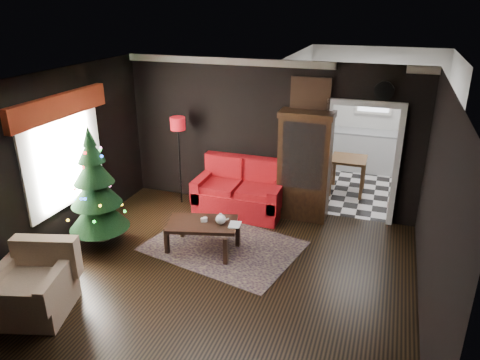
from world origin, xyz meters
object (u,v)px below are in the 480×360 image
(christmas_tree, at_px, (95,187))
(kitchen_table, at_px, (347,175))
(armchair, at_px, (31,282))
(teapot, at_px, (221,219))
(coffee_table, at_px, (203,236))
(curio_cabinet, at_px, (304,168))
(floor_lamp, at_px, (180,163))
(wall_clock, at_px, (384,91))
(loveseat, at_px, (240,188))

(christmas_tree, xyz_separation_m, kitchen_table, (3.53, 3.56, -0.68))
(armchair, height_order, teapot, armchair)
(coffee_table, bearing_deg, christmas_tree, -166.07)
(curio_cabinet, bearing_deg, floor_lamp, -176.09)
(wall_clock, distance_m, kitchen_table, 2.43)
(curio_cabinet, distance_m, floor_lamp, 2.40)
(wall_clock, relative_size, kitchen_table, 0.43)
(curio_cabinet, xyz_separation_m, wall_clock, (1.20, 0.18, 1.43))
(coffee_table, bearing_deg, wall_clock, 37.77)
(coffee_table, height_order, teapot, teapot)
(floor_lamp, xyz_separation_m, coffee_table, (1.13, -1.56, -0.57))
(loveseat, height_order, coffee_table, loveseat)
(armchair, distance_m, wall_clock, 5.91)
(kitchen_table, bearing_deg, floor_lamp, -152.35)
(armchair, xyz_separation_m, kitchen_table, (3.32, 5.29, -0.08))
(christmas_tree, relative_size, wall_clock, 5.65)
(teapot, bearing_deg, kitchen_table, 62.60)
(armchair, xyz_separation_m, teapot, (1.71, 2.17, 0.13))
(coffee_table, xyz_separation_m, wall_clock, (2.46, 1.90, 2.12))
(teapot, xyz_separation_m, kitchen_table, (1.61, 3.11, -0.21))
(loveseat, xyz_separation_m, floor_lamp, (-1.24, 0.06, 0.33))
(floor_lamp, xyz_separation_m, armchair, (-0.28, -3.69, -0.37))
(coffee_table, distance_m, kitchen_table, 3.69)
(floor_lamp, bearing_deg, curio_cabinet, 3.91)
(floor_lamp, xyz_separation_m, wall_clock, (3.59, 0.34, 1.55))
(floor_lamp, bearing_deg, teapot, -46.72)
(armchair, bearing_deg, floor_lamp, 69.75)
(christmas_tree, bearing_deg, floor_lamp, 75.92)
(kitchen_table, bearing_deg, teapot, -117.40)
(floor_lamp, distance_m, armchair, 3.72)
(armchair, bearing_deg, teapot, 35.92)
(curio_cabinet, xyz_separation_m, kitchen_table, (0.65, 1.43, -0.57))
(loveseat, distance_m, christmas_tree, 2.64)
(christmas_tree, bearing_deg, armchair, -83.10)
(armchair, height_order, coffee_table, armchair)
(christmas_tree, bearing_deg, kitchen_table, 45.19)
(floor_lamp, distance_m, kitchen_table, 3.46)
(floor_lamp, height_order, armchair, floor_lamp)
(loveseat, relative_size, kitchen_table, 2.27)
(curio_cabinet, distance_m, coffee_table, 2.24)
(loveseat, xyz_separation_m, kitchen_table, (1.80, 1.65, -0.12))
(loveseat, relative_size, teapot, 9.21)
(coffee_table, relative_size, kitchen_table, 1.44)
(teapot, xyz_separation_m, wall_clock, (2.16, 1.86, 1.79))
(loveseat, distance_m, floor_lamp, 1.29)
(wall_clock, height_order, kitchen_table, wall_clock)
(armchair, distance_m, teapot, 2.77)
(loveseat, bearing_deg, christmas_tree, -132.27)
(armchair, relative_size, kitchen_table, 1.22)
(christmas_tree, distance_m, coffee_table, 1.85)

